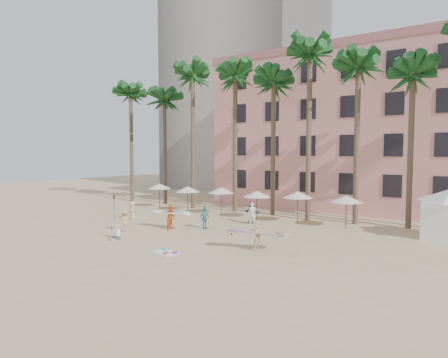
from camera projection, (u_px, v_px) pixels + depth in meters
ground at (170, 248)px, 25.00m from camera, size 120.00×120.00×0.00m
pink_hotel at (389, 133)px, 41.71m from camera, size 35.00×14.00×16.00m
grey_tower at (246, 34)px, 64.61m from camera, size 22.00×18.00×50.00m
palm_row at (286, 75)px, 36.07m from camera, size 44.40×5.40×16.30m
umbrella_row at (238, 192)px, 36.77m from camera, size 22.50×2.70×2.73m
beach_towel at (167, 252)px, 23.89m from camera, size 2.00×1.44×0.14m
carrier_yellow at (257, 235)px, 24.29m from camera, size 3.25×1.98×1.63m
carrier_white at (172, 217)px, 30.94m from camera, size 2.90×1.01×1.87m
beachgoers at (198, 215)px, 32.49m from camera, size 11.05×9.29×1.82m
paddle at (114, 204)px, 34.94m from camera, size 0.18×0.04×2.23m
seated_man at (116, 234)px, 27.45m from camera, size 0.44×0.77×1.00m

